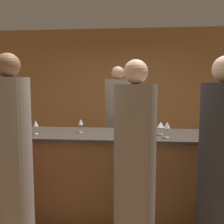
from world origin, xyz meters
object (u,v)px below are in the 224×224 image
(bartender, at_px, (118,134))
(wine_bottle_0, at_px, (219,128))
(guest_1, at_px, (221,171))
(guest_0, at_px, (135,174))
(guest_2, at_px, (12,165))

(bartender, distance_m, wine_bottle_0, 1.55)
(guest_1, distance_m, wine_bottle_0, 0.64)
(guest_0, bearing_deg, bartender, 99.06)
(guest_0, distance_m, wine_bottle_0, 1.15)
(guest_0, relative_size, guest_2, 0.96)
(bartender, xyz_separation_m, wine_bottle_0, (1.17, -0.98, 0.28))
(bartender, distance_m, guest_0, 1.64)
(guest_2, height_order, wine_bottle_0, guest_2)
(bartender, bearing_deg, guest_1, 123.70)
(guest_0, xyz_separation_m, guest_1, (0.76, 0.09, 0.01))
(bartender, relative_size, guest_2, 1.00)
(guest_1, relative_size, guest_2, 0.98)
(guest_2, bearing_deg, guest_1, 2.34)
(guest_2, bearing_deg, wine_bottle_0, 17.16)
(guest_0, bearing_deg, guest_2, 179.42)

